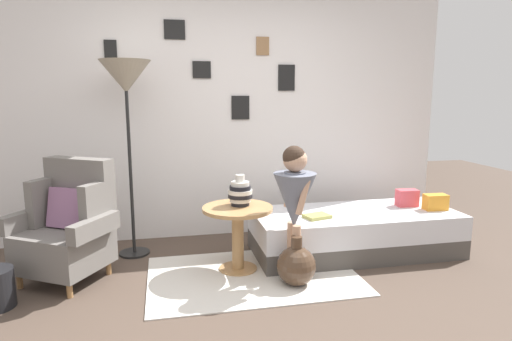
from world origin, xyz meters
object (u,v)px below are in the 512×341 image
at_px(side_table, 238,225).
at_px(demijohn_near, 296,265).
at_px(armchair, 69,226).
at_px(vase_striped, 240,193).
at_px(floor_lamp, 126,84).
at_px(person_child, 295,196).
at_px(book_on_daybed, 317,216).
at_px(daybed, 354,232).

height_order(side_table, demijohn_near, side_table).
bearing_deg(armchair, demijohn_near, -16.36).
xyz_separation_m(vase_striped, floor_lamp, (-0.92, 0.54, 0.91)).
bearing_deg(vase_striped, person_child, -39.77).
bearing_deg(demijohn_near, armchair, 163.64).
bearing_deg(armchair, person_child, -12.92).
bearing_deg(floor_lamp, book_on_daybed, -17.87).
height_order(armchair, book_on_daybed, armchair).
bearing_deg(floor_lamp, vase_striped, -30.28).
relative_size(daybed, floor_lamp, 1.07).
distance_m(person_child, book_on_daybed, 0.54).
bearing_deg(book_on_daybed, demijohn_near, -126.49).
distance_m(side_table, book_on_daybed, 0.73).
relative_size(vase_striped, demijohn_near, 0.67).
relative_size(armchair, vase_striped, 3.68).
bearing_deg(demijohn_near, book_on_daybed, 53.51).
bearing_deg(floor_lamp, side_table, -33.11).
xyz_separation_m(book_on_daybed, demijohn_near, (-0.33, -0.44, -0.26)).
distance_m(floor_lamp, book_on_daybed, 2.06).
distance_m(vase_striped, person_child, 0.49).
distance_m(side_table, demijohn_near, 0.60).
height_order(side_table, book_on_daybed, side_table).
height_order(armchair, floor_lamp, floor_lamp).
relative_size(side_table, floor_lamp, 0.33).
bearing_deg(floor_lamp, daybed, -10.98).
xyz_separation_m(daybed, demijohn_near, (-0.75, -0.57, -0.04)).
bearing_deg(daybed, vase_striped, -172.80).
bearing_deg(demijohn_near, person_child, 84.24).
relative_size(side_table, demijohn_near, 1.49).
distance_m(armchair, side_table, 1.36).
xyz_separation_m(daybed, person_child, (-0.74, -0.46, 0.50)).
height_order(book_on_daybed, demijohn_near, book_on_daybed).
bearing_deg(vase_striped, armchair, 176.31).
bearing_deg(side_table, daybed, 9.12).
bearing_deg(daybed, armchair, -178.81).
bearing_deg(floor_lamp, demijohn_near, -36.78).
height_order(armchair, daybed, armchair).
height_order(floor_lamp, person_child, floor_lamp).
height_order(person_child, book_on_daybed, person_child).
xyz_separation_m(armchair, daybed, (2.51, 0.05, -0.24)).
xyz_separation_m(floor_lamp, person_child, (1.30, -0.85, -0.88)).
bearing_deg(person_child, floor_lamp, 146.72).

